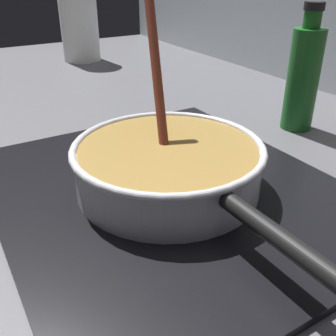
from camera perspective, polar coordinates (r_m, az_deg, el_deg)
name	(u,v)px	position (r m, az deg, el deg)	size (l,w,h in m)	color
ground	(52,203)	(0.64, -16.43, -4.83)	(2.40, 1.60, 0.04)	#4C4C51
hob_plate	(168,191)	(0.59, 0.00, -3.33)	(0.56, 0.48, 0.01)	black
burner_ring	(168,185)	(0.59, 0.00, -2.50)	(0.17, 0.17, 0.01)	#592D0C
spare_burner	(118,143)	(0.73, -7.29, 3.55)	(0.12, 0.12, 0.01)	#262628
cooking_pan	(169,165)	(0.57, 0.09, 0.42)	(0.45, 0.28, 0.28)	silver
sauce_bottle	(303,77)	(0.85, 18.94, 12.38)	(0.06, 0.06, 0.25)	#19591E
paper_towel_roll	(79,20)	(1.45, -12.77, 20.19)	(0.13, 0.13, 0.27)	white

